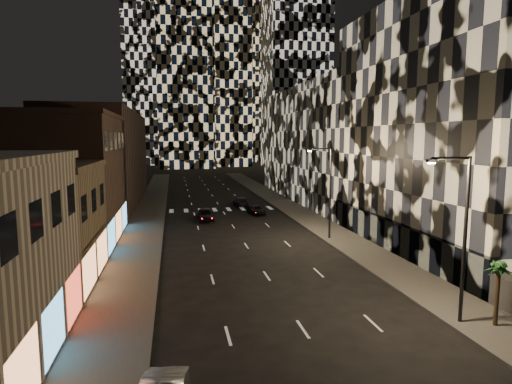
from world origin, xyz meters
name	(u,v)px	position (x,y,z in m)	size (l,w,h in m)	color
sidewalk_left	(149,211)	(-10.00, 50.00, 0.07)	(4.00, 120.00, 0.15)	#47443F
sidewalk_right	(290,207)	(10.00, 50.00, 0.07)	(4.00, 120.00, 0.15)	#47443F
curb_left	(165,211)	(-7.90, 50.00, 0.07)	(0.20, 120.00, 0.15)	#4C4C47
curb_right	(276,207)	(7.90, 50.00, 0.07)	(0.20, 120.00, 0.15)	#4C4C47
retail_tan	(17,229)	(-17.00, 21.00, 4.00)	(10.00, 10.00, 8.00)	#796748
retail_brown	(62,181)	(-17.00, 33.50, 6.00)	(10.00, 15.00, 12.00)	#4C342B
retail_filler_left	(105,158)	(-17.00, 60.00, 7.00)	(10.00, 40.00, 14.00)	#4C342B
midrise_right	(475,128)	(20.00, 24.50, 11.00)	(16.00, 25.00, 22.00)	#232326
midrise_base	(391,235)	(12.30, 24.50, 1.50)	(0.60, 25.00, 3.00)	#383838
midrise_filler_right	(338,145)	(20.00, 57.00, 9.00)	(16.00, 40.00, 18.00)	#232326
tower_right_mid	(296,19)	(35.00, 135.00, 50.00)	(20.00, 20.00, 100.00)	black
tower_left_back	(155,6)	(-12.00, 165.00, 60.00)	(24.00, 24.00, 120.00)	black
tower_center_low	(184,25)	(-2.00, 140.00, 47.50)	(18.00, 18.00, 95.00)	black
streetlight_near	(461,228)	(8.35, 10.00, 5.35)	(2.55, 0.25, 9.00)	black
streetlight_far	(328,186)	(8.35, 30.00, 5.35)	(2.55, 0.25, 9.00)	black
car_dark_midlane	(206,214)	(-2.85, 42.08, 0.78)	(1.84, 4.56, 1.55)	black
car_dark_oncoming	(241,202)	(3.09, 52.05, 0.70)	(1.95, 4.79, 1.39)	black
car_dark_rightlane	(257,210)	(4.16, 45.30, 0.54)	(1.80, 3.90, 1.08)	black
palm_tree	(499,273)	(10.15, 9.24, 3.03)	(1.78, 1.75, 3.49)	#47331E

